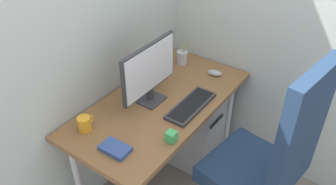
# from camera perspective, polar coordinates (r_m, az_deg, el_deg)

# --- Properties ---
(ground_plane) EXTENTS (8.00, 8.00, 0.00)m
(ground_plane) POSITION_cam_1_polar(r_m,az_deg,el_deg) (2.74, -1.04, -14.28)
(ground_plane) COLOR slate
(desk) EXTENTS (1.30, 0.65, 0.76)m
(desk) POSITION_cam_1_polar(r_m,az_deg,el_deg) (2.26, -1.22, -2.99)
(desk) COLOR brown
(desk) RESTS_ON ground_plane
(office_chair) EXTENTS (0.59, 0.61, 1.29)m
(office_chair) POSITION_cam_1_polar(r_m,az_deg,el_deg) (2.08, 16.23, -10.49)
(office_chair) COLOR black
(office_chair) RESTS_ON ground_plane
(filing_cabinet) EXTENTS (0.37, 0.48, 0.67)m
(filing_cabinet) POSITION_cam_1_polar(r_m,az_deg,el_deg) (2.71, 3.42, -5.04)
(filing_cabinet) COLOR #9EA0A5
(filing_cabinet) RESTS_ON ground_plane
(monitor) EXTENTS (0.48, 0.13, 0.40)m
(monitor) POSITION_cam_1_polar(r_m,az_deg,el_deg) (2.10, -3.06, 3.66)
(monitor) COLOR #333338
(monitor) RESTS_ON desk
(keyboard) EXTENTS (0.40, 0.15, 0.03)m
(keyboard) POSITION_cam_1_polar(r_m,az_deg,el_deg) (2.16, 3.80, -2.18)
(keyboard) COLOR #333338
(keyboard) RESTS_ON desk
(mouse) EXTENTS (0.07, 0.11, 0.04)m
(mouse) POSITION_cam_1_polar(r_m,az_deg,el_deg) (2.48, 7.72, 3.22)
(mouse) COLOR #9EA0A5
(mouse) RESTS_ON desk
(pen_holder) EXTENTS (0.08, 0.08, 0.17)m
(pen_holder) POSITION_cam_1_polar(r_m,az_deg,el_deg) (2.60, 2.34, 5.86)
(pen_holder) COLOR #B2B5BA
(pen_holder) RESTS_ON desk
(notebook) EXTENTS (0.11, 0.17, 0.03)m
(notebook) POSITION_cam_1_polar(r_m,az_deg,el_deg) (1.89, -8.71, -9.14)
(notebook) COLOR #334C8C
(notebook) RESTS_ON desk
(coffee_mug) EXTENTS (0.11, 0.08, 0.09)m
(coffee_mug) POSITION_cam_1_polar(r_m,az_deg,el_deg) (2.03, -13.57, -5.03)
(coffee_mug) COLOR orange
(coffee_mug) RESTS_ON desk
(desk_clamp_accessory) EXTENTS (0.05, 0.05, 0.06)m
(desk_clamp_accessory) POSITION_cam_1_polar(r_m,az_deg,el_deg) (1.91, 0.55, -7.27)
(desk_clamp_accessory) COLOR #3FAD59
(desk_clamp_accessory) RESTS_ON desk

